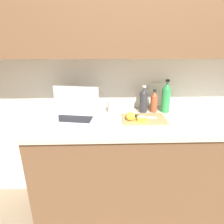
{
  "coord_description": "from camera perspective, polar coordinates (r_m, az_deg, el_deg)",
  "views": [
    {
      "loc": [
        -0.35,
        -1.47,
        1.58
      ],
      "look_at": [
        -0.31,
        -0.01,
        1.02
      ],
      "focal_mm": 32.0,
      "sensor_mm": 36.0,
      "label": 1
    }
  ],
  "objects": [
    {
      "name": "dish_towel",
      "position": [
        1.42,
        -2.92,
        -5.28
      ],
      "size": [
        0.23,
        0.17,
        0.02
      ],
      "primitive_type": "cube",
      "rotation": [
        0.0,
        0.0,
        -0.04
      ],
      "color": "silver",
      "rests_on": "counter_unit"
    },
    {
      "name": "cutting_board",
      "position": [
        1.65,
        9.08,
        -1.97
      ],
      "size": [
        0.36,
        0.24,
        0.01
      ],
      "primitive_type": "cube",
      "color": "tan",
      "rests_on": "counter_unit"
    },
    {
      "name": "lemon_half_cut",
      "position": [
        1.59,
        8.43,
        -1.94
      ],
      "size": [
        0.07,
        0.07,
        0.04
      ],
      "color": "yellow",
      "rests_on": "cutting_board"
    },
    {
      "name": "bowl_white",
      "position": [
        1.59,
        -18.03,
        -2.37
      ],
      "size": [
        0.17,
        0.17,
        0.07
      ],
      "color": "white",
      "rests_on": "counter_unit"
    },
    {
      "name": "measuring_cup",
      "position": [
        1.76,
        0.25,
        1.55
      ],
      "size": [
        0.12,
        0.1,
        0.11
      ],
      "color": "silver",
      "rests_on": "counter_unit"
    },
    {
      "name": "bottle_oil_tall",
      "position": [
        1.8,
        11.9,
        2.83
      ],
      "size": [
        0.06,
        0.06,
        0.2
      ],
      "color": "#A34C2D",
      "rests_on": "counter_unit"
    },
    {
      "name": "counter_unit",
      "position": [
        1.87,
        10.27,
        -15.18
      ],
      "size": [
        1.94,
        0.61,
        0.94
      ],
      "color": "brown",
      "rests_on": "ground_plane"
    },
    {
      "name": "lemon_whole_beside",
      "position": [
        1.58,
        5.31,
        -1.24
      ],
      "size": [
        0.07,
        0.07,
        0.07
      ],
      "color": "yellow",
      "rests_on": "cutting_board"
    },
    {
      "name": "bottle_water_clear",
      "position": [
        1.78,
        8.97,
        3.39
      ],
      "size": [
        0.07,
        0.07,
        0.24
      ],
      "color": "#333338",
      "rests_on": "counter_unit"
    },
    {
      "name": "laptop",
      "position": [
        1.64,
        -10.7,
        -0.05
      ],
      "size": [
        0.4,
        0.3,
        0.26
      ],
      "rotation": [
        0.0,
        0.0,
        -0.16
      ],
      "color": "silver",
      "rests_on": "counter_unit"
    },
    {
      "name": "ground_plane",
      "position": [
        2.19,
        8.88,
        -25.46
      ],
      "size": [
        12.0,
        12.0,
        0.0
      ],
      "primitive_type": "plane",
      "color": "#847056",
      "rests_on": "ground"
    },
    {
      "name": "knife",
      "position": [
        1.66,
        6.88,
        -1.19
      ],
      "size": [
        0.25,
        0.06,
        0.02
      ],
      "rotation": [
        0.0,
        0.0,
        -0.12
      ],
      "color": "silver",
      "rests_on": "cutting_board"
    },
    {
      "name": "wall_back",
      "position": [
        1.74,
        10.48,
        20.12
      ],
      "size": [
        5.2,
        0.38,
        2.6
      ],
      "color": "white",
      "rests_on": "ground_plane"
    },
    {
      "name": "bottle_green_soda",
      "position": [
        1.82,
        15.17,
        4.06
      ],
      "size": [
        0.08,
        0.08,
        0.29
      ],
      "color": "#2D934C",
      "rests_on": "counter_unit"
    }
  ]
}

